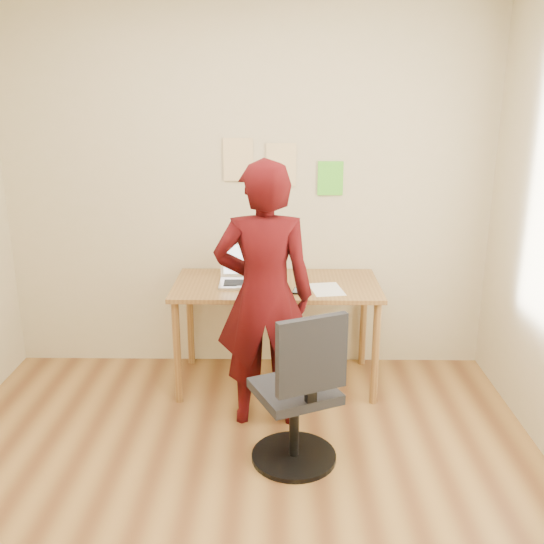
{
  "coord_description": "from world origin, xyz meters",
  "views": [
    {
      "loc": [
        0.23,
        -2.56,
        2.01
      ],
      "look_at": [
        0.19,
        0.95,
        0.95
      ],
      "focal_mm": 40.0,
      "sensor_mm": 36.0,
      "label": 1
    }
  ],
  "objects_px": {
    "laptop": "(246,275)",
    "person": "(264,296)",
    "desk": "(276,295)",
    "office_chair": "(299,401)",
    "phone": "(298,291)"
  },
  "relations": [
    {
      "from": "desk",
      "to": "office_chair",
      "type": "bearing_deg",
      "value": -82.61
    },
    {
      "from": "laptop",
      "to": "phone",
      "type": "bearing_deg",
      "value": -30.58
    },
    {
      "from": "laptop",
      "to": "person",
      "type": "relative_size",
      "value": 0.22
    },
    {
      "from": "office_chair",
      "to": "desk",
      "type": "bearing_deg",
      "value": 72.8
    },
    {
      "from": "office_chair",
      "to": "phone",
      "type": "bearing_deg",
      "value": 64.68
    },
    {
      "from": "desk",
      "to": "phone",
      "type": "xyz_separation_m",
      "value": [
        0.14,
        -0.18,
        0.09
      ]
    },
    {
      "from": "laptop",
      "to": "office_chair",
      "type": "relative_size",
      "value": 0.39
    },
    {
      "from": "phone",
      "to": "office_chair",
      "type": "relative_size",
      "value": 0.14
    },
    {
      "from": "person",
      "to": "laptop",
      "type": "bearing_deg",
      "value": -76.14
    },
    {
      "from": "laptop",
      "to": "person",
      "type": "xyz_separation_m",
      "value": [
        0.14,
        -0.53,
        0.03
      ]
    },
    {
      "from": "phone",
      "to": "person",
      "type": "height_order",
      "value": "person"
    },
    {
      "from": "phone",
      "to": "office_chair",
      "type": "bearing_deg",
      "value": -80.24
    },
    {
      "from": "desk",
      "to": "office_chair",
      "type": "xyz_separation_m",
      "value": [
        0.13,
        -1.0,
        -0.26
      ]
    },
    {
      "from": "desk",
      "to": "laptop",
      "type": "xyz_separation_m",
      "value": [
        -0.21,
        0.02,
        0.14
      ]
    },
    {
      "from": "laptop",
      "to": "phone",
      "type": "height_order",
      "value": "laptop"
    }
  ]
}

